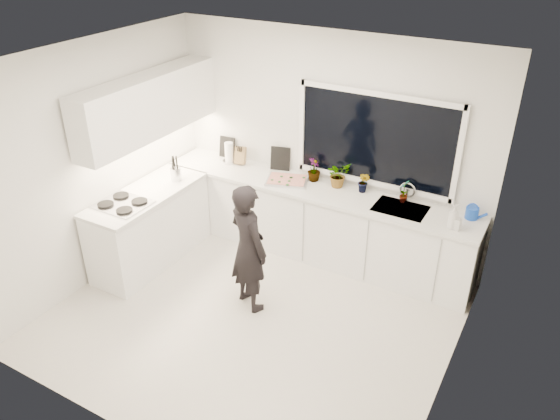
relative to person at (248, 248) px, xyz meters
The scene contains 25 objects.
floor 0.78m from the person, 51.12° to the right, with size 4.00×3.50×0.02m, color beige.
wall_back 1.70m from the person, 84.44° to the left, with size 4.00×0.02×2.70m, color white.
wall_left 1.97m from the person, behind, with size 0.02×3.50×2.70m, color white.
wall_right 2.26m from the person, ahead, with size 0.02×3.50×2.70m, color white.
ceiling 2.00m from the person, 51.12° to the right, with size 4.00×3.50×0.02m, color white.
window 1.90m from the person, 63.88° to the left, with size 1.80×0.02×1.00m, color black.
base_cabinets_back 1.30m from the person, 83.09° to the left, with size 3.92×0.58×0.88m, color white.
base_cabinets_left 1.55m from the person, behind, with size 0.58×1.60×0.88m, color white.
countertop_back 1.27m from the person, 83.03° to the left, with size 3.94×0.62×0.04m, color silver.
countertop_left 1.54m from the person, behind, with size 0.62×1.60×0.04m, color silver.
upper_cabinets 2.05m from the person, 162.68° to the left, with size 0.34×2.10×0.70m, color white.
sink 1.75m from the person, 46.34° to the left, with size 0.58×0.42×0.14m, color silver.
faucet 1.92m from the person, 50.52° to the left, with size 0.03×0.03×0.22m, color silver.
stovetop 1.56m from the person, behind, with size 0.56×0.48×0.03m, color black.
person is the anchor object (origin of this frame).
pizza_tray 1.27m from the person, 99.93° to the left, with size 0.49×0.36×0.03m, color silver.
pizza 1.27m from the person, 99.93° to the left, with size 0.45×0.32×0.01m, color #C7401A.
watering_can 2.41m from the person, 36.31° to the left, with size 0.14×0.14×0.13m, color #1444BB.
paper_towel_roll 1.81m from the person, 130.07° to the left, with size 0.11×0.11×0.26m, color white.
knife_block 1.74m from the person, 125.40° to the left, with size 0.13×0.10×0.22m, color olive.
utensil_crock 1.57m from the person, 156.74° to the left, with size 0.13×0.13×0.16m, color #B4B3B8.
picture_frame_large 1.99m from the person, 130.26° to the left, with size 0.22×0.02×0.28m, color black.
picture_frame_small 1.61m from the person, 107.05° to the left, with size 0.25×0.02×0.30m, color black.
herb_plants 1.52m from the person, 73.03° to the left, with size 1.27×0.36×0.31m.
soap_bottles 2.15m from the person, 31.46° to the left, with size 0.17×0.15×0.27m.
Camera 1 is at (2.48, -3.81, 3.84)m, focal length 35.00 mm.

